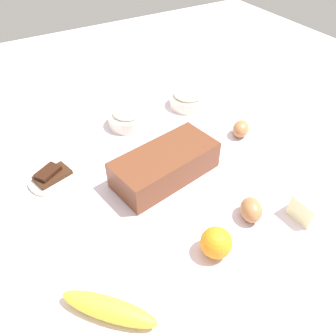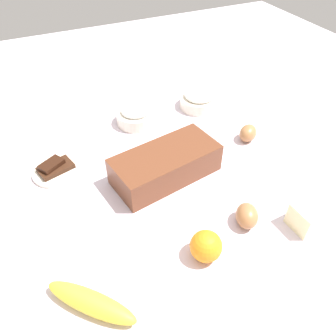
# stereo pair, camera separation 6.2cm
# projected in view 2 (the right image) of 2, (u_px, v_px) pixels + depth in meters

# --- Properties ---
(ground_plane) EXTENTS (2.40, 2.40, 0.02)m
(ground_plane) POSITION_uv_depth(u_px,v_px,m) (168.00, 182.00, 0.90)
(ground_plane) COLOR silver
(loaf_pan) EXTENTS (0.30, 0.18, 0.08)m
(loaf_pan) POSITION_uv_depth(u_px,v_px,m) (164.00, 165.00, 0.88)
(loaf_pan) COLOR brown
(loaf_pan) RESTS_ON ground_plane
(flour_bowl) EXTENTS (0.13, 0.13, 0.06)m
(flour_bowl) POSITION_uv_depth(u_px,v_px,m) (199.00, 99.00, 1.14)
(flour_bowl) COLOR silver
(flour_bowl) RESTS_ON ground_plane
(sugar_bowl) EXTENTS (0.12, 0.12, 0.06)m
(sugar_bowl) POSITION_uv_depth(u_px,v_px,m) (136.00, 115.00, 1.07)
(sugar_bowl) COLOR silver
(sugar_bowl) RESTS_ON ground_plane
(banana) EXTENTS (0.16, 0.17, 0.04)m
(banana) POSITION_uv_depth(u_px,v_px,m) (91.00, 302.00, 0.62)
(banana) COLOR yellow
(banana) RESTS_ON ground_plane
(orange_fruit) EXTENTS (0.07, 0.07, 0.07)m
(orange_fruit) POSITION_uv_depth(u_px,v_px,m) (206.00, 246.00, 0.70)
(orange_fruit) COLOR orange
(orange_fruit) RESTS_ON ground_plane
(butter_block) EXTENTS (0.09, 0.07, 0.06)m
(butter_block) POSITION_uv_depth(u_px,v_px,m) (311.00, 215.00, 0.76)
(butter_block) COLOR #F4EDB2
(butter_block) RESTS_ON ground_plane
(egg_near_butter) EXTENTS (0.08, 0.08, 0.05)m
(egg_near_butter) POSITION_uv_depth(u_px,v_px,m) (248.00, 133.00, 1.01)
(egg_near_butter) COLOR #9F6B40
(egg_near_butter) RESTS_ON ground_plane
(egg_beside_bowl) EXTENTS (0.08, 0.08, 0.05)m
(egg_beside_bowl) POSITION_uv_depth(u_px,v_px,m) (247.00, 216.00, 0.77)
(egg_beside_bowl) COLOR #9F6A40
(egg_beside_bowl) RESTS_ON ground_plane
(chocolate_plate) EXTENTS (0.13, 0.13, 0.03)m
(chocolate_plate) POSITION_uv_depth(u_px,v_px,m) (56.00, 169.00, 0.91)
(chocolate_plate) COLOR silver
(chocolate_plate) RESTS_ON ground_plane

